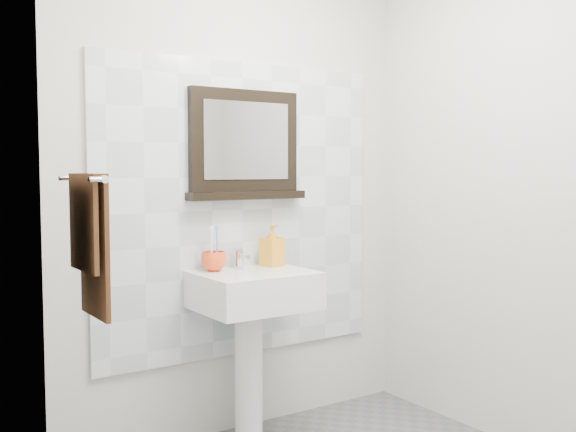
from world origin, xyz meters
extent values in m
cube|color=beige|center=(0.00, 1.10, 1.25)|extent=(2.00, 0.01, 2.50)
cube|color=beige|center=(-1.00, 0.00, 1.25)|extent=(0.01, 2.20, 2.50)
cube|color=beige|center=(1.00, 0.00, 1.25)|extent=(0.01, 2.20, 2.50)
cube|color=silver|center=(0.00, 1.09, 1.15)|extent=(1.60, 0.02, 1.50)
cylinder|color=white|center=(-0.06, 0.92, 0.34)|extent=(0.14, 0.14, 0.68)
cube|color=white|center=(-0.06, 0.86, 0.77)|extent=(0.55, 0.44, 0.18)
cylinder|color=silver|center=(-0.06, 0.84, 0.85)|extent=(0.32, 0.32, 0.02)
cylinder|color=#4C4C4F|center=(-0.06, 0.84, 0.86)|extent=(0.04, 0.04, 0.00)
cylinder|color=silver|center=(-0.06, 1.01, 0.91)|extent=(0.04, 0.04, 0.09)
cylinder|color=silver|center=(-0.06, 0.96, 0.93)|extent=(0.02, 0.10, 0.02)
cube|color=silver|center=(-0.06, 1.02, 0.96)|extent=(0.02, 0.07, 0.01)
imported|color=#FF4C1E|center=(-0.22, 0.99, 0.91)|extent=(0.14, 0.14, 0.10)
cylinder|color=white|center=(-0.23, 0.98, 0.97)|extent=(0.01, 0.01, 0.19)
cube|color=white|center=(-0.23, 0.98, 1.07)|extent=(0.01, 0.01, 0.03)
cylinder|color=#648BE5|center=(-0.20, 0.98, 0.97)|extent=(0.01, 0.01, 0.19)
cube|color=#648BE5|center=(-0.20, 0.98, 1.07)|extent=(0.01, 0.01, 0.03)
cylinder|color=white|center=(-0.22, 1.01, 0.97)|extent=(0.01, 0.01, 0.19)
cube|color=white|center=(-0.22, 1.01, 1.07)|extent=(0.01, 0.01, 0.03)
imported|color=orange|center=(0.12, 0.98, 0.97)|extent=(0.12, 0.12, 0.21)
cube|color=black|center=(0.00, 1.07, 1.50)|extent=(0.61, 0.06, 0.51)
cube|color=#99999E|center=(0.00, 1.03, 1.50)|extent=(0.49, 0.01, 0.39)
cube|color=black|center=(0.00, 1.04, 1.22)|extent=(0.65, 0.11, 0.04)
cylinder|color=silver|center=(-0.94, 0.61, 1.32)|extent=(0.03, 0.40, 0.03)
cylinder|color=silver|center=(-0.97, 0.42, 1.32)|extent=(0.05, 0.02, 0.02)
cylinder|color=silver|center=(-0.97, 0.80, 1.32)|extent=(0.05, 0.02, 0.02)
cube|color=black|center=(-0.93, 0.61, 1.05)|extent=(0.02, 0.30, 0.52)
cube|color=black|center=(-0.96, 0.61, 1.14)|extent=(0.02, 0.30, 0.34)
cube|color=black|center=(-0.94, 0.61, 1.33)|extent=(0.06, 0.30, 0.03)
camera|label=1|loc=(-1.74, -1.92, 1.36)|focal=42.00mm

